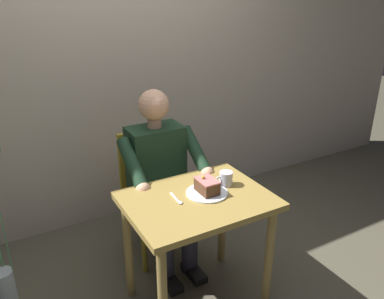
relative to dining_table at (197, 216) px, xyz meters
The scene contains 9 objects.
ground_plane 0.61m from the dining_table, ahead, with size 14.00×14.00×0.00m, color #4D4939.
cafe_rear_panel 1.56m from the dining_table, 90.00° to the right, with size 6.40×0.12×3.00m, color #B5A995.
dining_table is the anchor object (origin of this frame).
chair 0.66m from the dining_table, 90.00° to the right, with size 0.42×0.42×0.88m.
seated_person 0.48m from the dining_table, 90.00° to the right, with size 0.53×0.58×1.22m.
dessert_plate 0.14m from the dining_table, 168.36° to the right, with size 0.24×0.24×0.01m, color white.
cake_slice 0.18m from the dining_table, 168.22° to the right, with size 0.10×0.14×0.10m.
coffee_cup 0.28m from the dining_table, 167.83° to the right, with size 0.11×0.08×0.09m.
dessert_spoon 0.17m from the dining_table, 13.32° to the right, with size 0.03×0.14×0.01m.
Camera 1 is at (0.95, 1.63, 1.80)m, focal length 36.22 mm.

